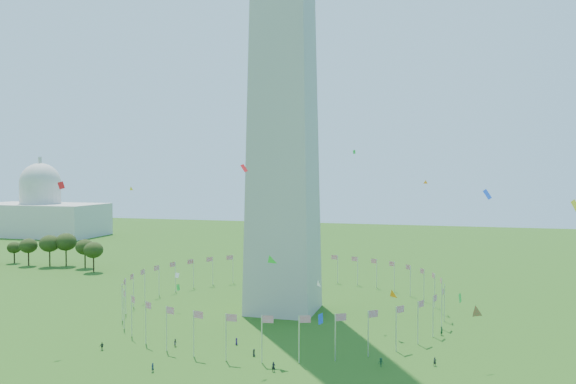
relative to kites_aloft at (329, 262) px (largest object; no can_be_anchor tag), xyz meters
name	(u,v)px	position (x,y,z in m)	size (l,w,h in m)	color
ground	(204,379)	(-18.14, -18.46, -18.22)	(600.00, 600.00, 0.00)	#224E12
flag_ring	(284,293)	(-18.14, 31.54, -13.72)	(80.24, 80.24, 9.00)	silver
capitol_building	(40,195)	(-198.14, 161.54, 4.78)	(70.00, 35.00, 46.00)	beige
crowd	(223,384)	(-13.40, -21.84, -17.35)	(78.11, 72.81, 1.97)	#183E29
kites_aloft	(329,262)	(0.00, 0.00, 0.00)	(107.92, 62.48, 37.15)	green
tree_line_west	(43,252)	(-124.48, 72.08, -12.45)	(56.02, 16.13, 13.17)	#314416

